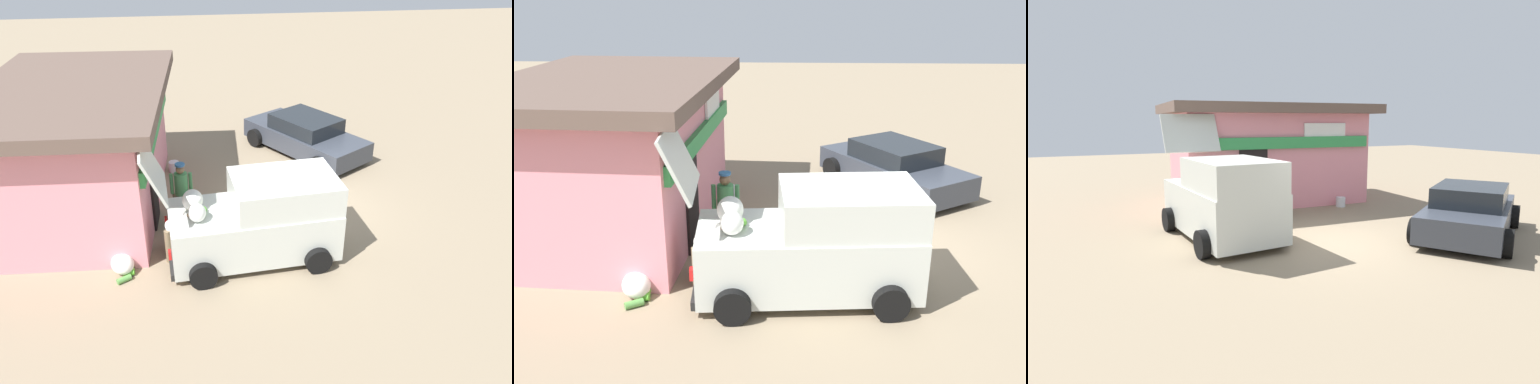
# 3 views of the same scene
# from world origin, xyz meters

# --- Properties ---
(ground_plane) EXTENTS (60.00, 60.00, 0.00)m
(ground_plane) POSITION_xyz_m (0.00, 0.00, 0.00)
(ground_plane) COLOR gray
(storefront_bar) EXTENTS (7.19, 4.97, 3.39)m
(storefront_bar) POSITION_xyz_m (0.78, 5.68, 1.75)
(storefront_bar) COLOR pink
(storefront_bar) RESTS_ON ground_plane
(delivery_van) EXTENTS (2.36, 4.41, 3.03)m
(delivery_van) POSITION_xyz_m (-2.20, 1.35, 0.98)
(delivery_van) COLOR silver
(delivery_van) RESTS_ON ground_plane
(parked_sedan) EXTENTS (4.59, 3.85, 1.27)m
(parked_sedan) POSITION_xyz_m (3.43, -0.99, 0.60)
(parked_sedan) COLOR #383D47
(parked_sedan) RESTS_ON ground_plane
(vendor_standing) EXTENTS (0.35, 0.57, 1.68)m
(vendor_standing) POSITION_xyz_m (-0.49, 3.11, 0.96)
(vendor_standing) COLOR #726047
(vendor_standing) RESTS_ON ground_plane
(customer_bending) EXTENTS (0.71, 0.79, 1.38)m
(customer_bending) POSITION_xyz_m (-2.17, 3.19, 0.86)
(customer_bending) COLOR #726047
(customer_bending) RESTS_ON ground_plane
(unloaded_banana_pile) EXTENTS (0.91, 0.69, 0.43)m
(unloaded_banana_pile) POSITION_xyz_m (-2.47, 4.48, 0.19)
(unloaded_banana_pile) COLOR silver
(unloaded_banana_pile) RESTS_ON ground_plane
(paint_bucket) EXTENTS (0.32, 0.32, 0.32)m
(paint_bucket) POSITION_xyz_m (2.52, 3.40, 0.16)
(paint_bucket) COLOR silver
(paint_bucket) RESTS_ON ground_plane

